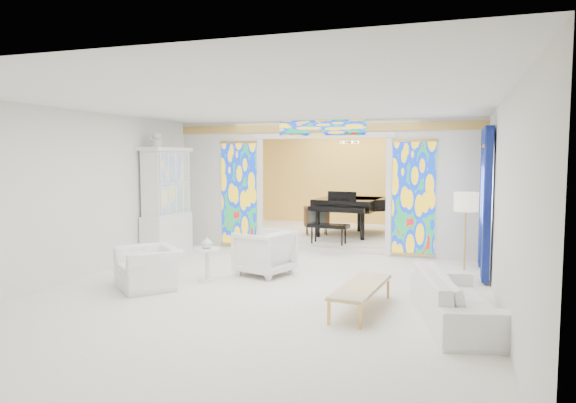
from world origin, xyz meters
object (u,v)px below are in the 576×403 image
(armchair_left, at_px, (148,268))
(armchair_right, at_px, (264,252))
(tv_console, at_px, (317,216))
(sofa, at_px, (458,298))
(grand_piano, at_px, (355,204))
(china_cabinet, at_px, (167,202))
(coffee_table, at_px, (361,287))

(armchair_left, bearing_deg, armchair_right, 86.42)
(armchair_right, xyz_separation_m, tv_console, (-0.05, 3.90, 0.24))
(sofa, height_order, grand_piano, grand_piano)
(armchair_right, bearing_deg, sofa, 80.01)
(armchair_left, bearing_deg, grand_piano, 108.60)
(china_cabinet, bearing_deg, armchair_left, -64.53)
(china_cabinet, bearing_deg, sofa, -25.66)
(china_cabinet, height_order, armchair_left, china_cabinet)
(armchair_left, bearing_deg, sofa, 37.60)
(armchair_right, bearing_deg, armchair_left, -26.54)
(armchair_left, bearing_deg, coffee_table, 38.49)
(armchair_left, relative_size, grand_piano, 0.35)
(tv_console, bearing_deg, china_cabinet, -156.22)
(sofa, bearing_deg, armchair_right, 48.52)
(china_cabinet, xyz_separation_m, armchair_right, (2.77, -1.17, -0.76))
(coffee_table, xyz_separation_m, tv_console, (-2.15, 5.56, 0.31))
(sofa, bearing_deg, grand_piano, 8.93)
(sofa, xyz_separation_m, tv_console, (-3.45, 5.68, 0.33))
(grand_piano, bearing_deg, coffee_table, -72.74)
(armchair_right, bearing_deg, grand_piano, -173.74)
(armchair_left, height_order, grand_piano, grand_piano)
(armchair_left, relative_size, tv_console, 1.40)
(armchair_right, distance_m, sofa, 3.84)
(coffee_table, bearing_deg, tv_console, 111.16)
(sofa, bearing_deg, china_cabinet, 50.63)
(armchair_left, distance_m, coffee_table, 3.59)
(sofa, distance_m, tv_console, 6.66)
(grand_piano, xyz_separation_m, tv_console, (-0.92, -0.37, -0.30))
(china_cabinet, xyz_separation_m, grand_piano, (3.64, 3.10, -0.22))
(coffee_table, bearing_deg, grand_piano, 101.69)
(armchair_left, xyz_separation_m, sofa, (4.88, -0.27, -0.01))
(armchair_left, xyz_separation_m, armchair_right, (1.49, 1.52, 0.08))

